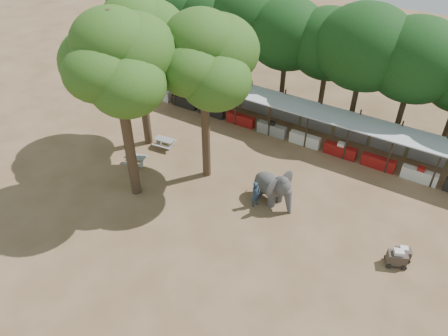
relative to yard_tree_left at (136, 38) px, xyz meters
The scene contains 12 objects.
ground 14.23m from the yard_tree_left, 38.20° to the right, with size 100.00×100.00×0.00m, color brown.
vendor_stalls 13.30m from the yard_tree_left, 36.06° to the left, with size 28.00×2.99×2.80m.
yard_tree_left is the anchor object (origin of this frame).
yard_tree_center 5.92m from the yard_tree_left, 59.04° to the right, with size 7.10×6.90×12.04m.
yard_tree_back 6.09m from the yard_tree_left, ahead, with size 7.10×6.90×11.36m.
backdrop_trees 15.17m from the yard_tree_left, 52.28° to the left, with size 46.46×5.95×8.33m.
elephant 13.34m from the yard_tree_left, ahead, with size 3.25×2.40×2.41m.
handler 13.00m from the yard_tree_left, 12.19° to the right, with size 0.66×0.44×1.85m, color #26384C.
picnic_table_near 8.33m from the yard_tree_left, 67.80° to the right, with size 1.80×1.71×0.74m.
picnic_table_far 7.89m from the yard_tree_left, ahead, with size 1.60×1.47×0.73m.
cart_front 21.19m from the yard_tree_left, ahead, with size 1.09×0.91×0.92m.
cart_back 21.05m from the yard_tree_left, ahead, with size 1.34×1.13×1.11m.
Camera 1 is at (10.40, -13.84, 19.09)m, focal length 35.00 mm.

